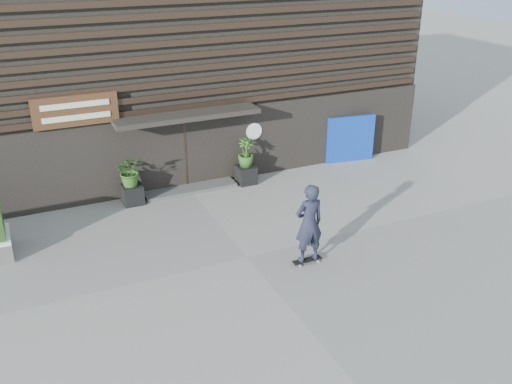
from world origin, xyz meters
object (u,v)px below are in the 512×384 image
planter_pot_left (133,194)px  planter_pot_right (246,175)px  blue_tarp (351,139)px  skateboarder (309,224)px

planter_pot_left → planter_pot_right: 3.80m
planter_pot_right → blue_tarp: (4.26, 0.30, 0.55)m
planter_pot_right → skateboarder: skateboarder is taller
planter_pot_left → blue_tarp: size_ratio=0.33×
planter_pot_left → planter_pot_right: same height
blue_tarp → planter_pot_left: bearing=-170.1°
planter_pot_right → skateboarder: size_ratio=0.28×
blue_tarp → skateboarder: (-4.89, -5.59, 0.27)m
blue_tarp → skateboarder: skateboarder is taller
planter_pot_left → blue_tarp: bearing=2.1°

